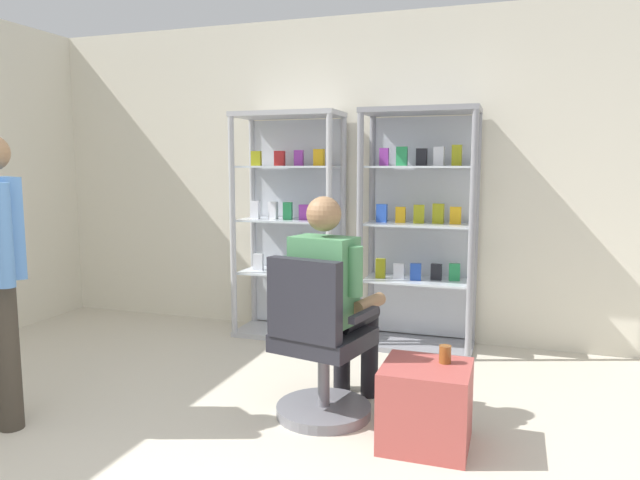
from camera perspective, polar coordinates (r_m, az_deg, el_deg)
back_wall at (r=5.07m, az=3.98°, el=5.99°), size 6.00×0.10×2.70m
display_cabinet_left at (r=5.03m, az=-2.82°, el=1.59°), size 0.90×0.45×1.90m
display_cabinet_right at (r=4.75m, az=9.66°, el=1.16°), size 0.90×0.45×1.90m
office_chair at (r=3.42m, az=-0.11°, el=-10.93°), size 0.61×0.58×0.96m
seated_shopkeeper at (r=3.47m, az=1.29°, el=-5.20°), size 0.55×0.61×1.29m
storage_crate at (r=3.23m, az=10.25°, el=-15.55°), size 0.45×0.43×0.43m
tea_glass at (r=3.20m, az=12.07°, el=-10.82°), size 0.06×0.06×0.09m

